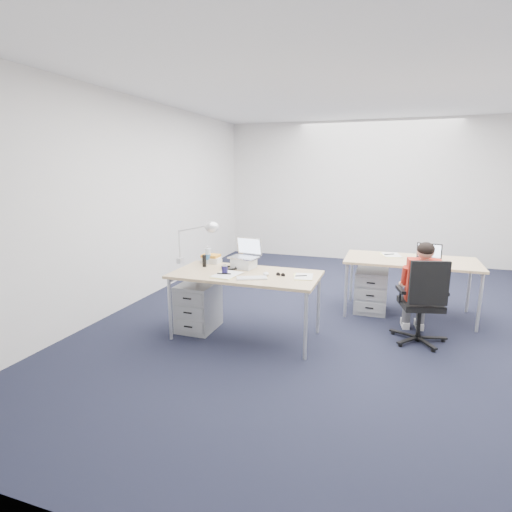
{
  "coord_description": "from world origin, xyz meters",
  "views": [
    {
      "loc": [
        0.36,
        -4.88,
        1.83
      ],
      "look_at": [
        -1.11,
        -0.57,
        0.85
      ],
      "focal_mm": 28.0,
      "sensor_mm": 36.0,
      "label": 1
    }
  ],
  "objects_px": {
    "drawer_pedestal_far": "(371,290)",
    "sunglasses": "(281,275)",
    "desk_near": "(245,277)",
    "drawer_pedestal_near": "(198,306)",
    "silver_laptop": "(244,254)",
    "wireless_keyboard": "(252,278)",
    "headphones": "(231,267)",
    "desk_far": "(411,263)",
    "far_cup": "(426,254)",
    "desk_lamp": "(192,242)",
    "office_chair": "(420,319)",
    "bear_figurine": "(233,262)",
    "book_stack": "(211,259)",
    "can_koozie": "(225,270)",
    "water_bottle": "(208,255)",
    "seated_person": "(420,289)",
    "computer_mouse": "(266,274)",
    "dark_laptop": "(428,252)"
  },
  "relations": [
    {
      "from": "drawer_pedestal_far",
      "to": "sunglasses",
      "type": "distance_m",
      "value": 1.65
    },
    {
      "from": "desk_near",
      "to": "drawer_pedestal_near",
      "type": "relative_size",
      "value": 2.91
    },
    {
      "from": "silver_laptop",
      "to": "wireless_keyboard",
      "type": "distance_m",
      "value": 0.5
    },
    {
      "from": "drawer_pedestal_near",
      "to": "headphones",
      "type": "relative_size",
      "value": 2.55
    },
    {
      "from": "drawer_pedestal_near",
      "to": "headphones",
      "type": "bearing_deg",
      "value": 16.64
    },
    {
      "from": "desk_far",
      "to": "far_cup",
      "type": "relative_size",
      "value": 18.39
    },
    {
      "from": "desk_near",
      "to": "silver_laptop",
      "type": "height_order",
      "value": "silver_laptop"
    },
    {
      "from": "headphones",
      "to": "sunglasses",
      "type": "relative_size",
      "value": 2.03
    },
    {
      "from": "desk_lamp",
      "to": "silver_laptop",
      "type": "bearing_deg",
      "value": 21.91
    },
    {
      "from": "office_chair",
      "to": "bear_figurine",
      "type": "relative_size",
      "value": 6.97
    },
    {
      "from": "bear_figurine",
      "to": "book_stack",
      "type": "relative_size",
      "value": 0.61
    },
    {
      "from": "silver_laptop",
      "to": "wireless_keyboard",
      "type": "relative_size",
      "value": 1.06
    },
    {
      "from": "bear_figurine",
      "to": "far_cup",
      "type": "relative_size",
      "value": 1.56
    },
    {
      "from": "can_koozie",
      "to": "bear_figurine",
      "type": "xyz_separation_m",
      "value": [
        -0.03,
        0.32,
        0.01
      ]
    },
    {
      "from": "wireless_keyboard",
      "to": "bear_figurine",
      "type": "xyz_separation_m",
      "value": [
        -0.36,
        0.39,
        0.06
      ]
    },
    {
      "from": "office_chair",
      "to": "far_cup",
      "type": "bearing_deg",
      "value": 71.74
    },
    {
      "from": "office_chair",
      "to": "water_bottle",
      "type": "xyz_separation_m",
      "value": [
        -2.42,
        -0.16,
        0.57
      ]
    },
    {
      "from": "wireless_keyboard",
      "to": "seated_person",
      "type": "bearing_deg",
      "value": 0.66
    },
    {
      "from": "water_bottle",
      "to": "book_stack",
      "type": "relative_size",
      "value": 0.95
    },
    {
      "from": "water_bottle",
      "to": "desk_far",
      "type": "bearing_deg",
      "value": 23.78
    },
    {
      "from": "sunglasses",
      "to": "can_koozie",
      "type": "bearing_deg",
      "value": -157.06
    },
    {
      "from": "book_stack",
      "to": "computer_mouse",
      "type": "bearing_deg",
      "value": -24.22
    },
    {
      "from": "drawer_pedestal_near",
      "to": "water_bottle",
      "type": "bearing_deg",
      "value": 86.99
    },
    {
      "from": "office_chair",
      "to": "desk_lamp",
      "type": "height_order",
      "value": "desk_lamp"
    },
    {
      "from": "desk_near",
      "to": "wireless_keyboard",
      "type": "height_order",
      "value": "wireless_keyboard"
    },
    {
      "from": "water_bottle",
      "to": "bear_figurine",
      "type": "distance_m",
      "value": 0.38
    },
    {
      "from": "drawer_pedestal_far",
      "to": "bear_figurine",
      "type": "height_order",
      "value": "bear_figurine"
    },
    {
      "from": "wireless_keyboard",
      "to": "water_bottle",
      "type": "bearing_deg",
      "value": 122.18
    },
    {
      "from": "desk_far",
      "to": "dark_laptop",
      "type": "distance_m",
      "value": 0.25
    },
    {
      "from": "drawer_pedestal_near",
      "to": "computer_mouse",
      "type": "relative_size",
      "value": 5.46
    },
    {
      "from": "drawer_pedestal_far",
      "to": "desk_lamp",
      "type": "height_order",
      "value": "desk_lamp"
    },
    {
      "from": "water_bottle",
      "to": "desk_near",
      "type": "bearing_deg",
      "value": -26.39
    },
    {
      "from": "office_chair",
      "to": "bear_figurine",
      "type": "distance_m",
      "value": 2.14
    },
    {
      "from": "bear_figurine",
      "to": "desk_lamp",
      "type": "xyz_separation_m",
      "value": [
        -0.53,
        -0.0,
        0.21
      ]
    },
    {
      "from": "desk_near",
      "to": "drawer_pedestal_far",
      "type": "relative_size",
      "value": 2.91
    },
    {
      "from": "headphones",
      "to": "book_stack",
      "type": "distance_m",
      "value": 0.41
    },
    {
      "from": "desk_near",
      "to": "headphones",
      "type": "bearing_deg",
      "value": 148.87
    },
    {
      "from": "silver_laptop",
      "to": "can_koozie",
      "type": "bearing_deg",
      "value": -96.04
    },
    {
      "from": "drawer_pedestal_far",
      "to": "wireless_keyboard",
      "type": "height_order",
      "value": "wireless_keyboard"
    },
    {
      "from": "drawer_pedestal_near",
      "to": "far_cup",
      "type": "relative_size",
      "value": 6.32
    },
    {
      "from": "desk_lamp",
      "to": "wireless_keyboard",
      "type": "bearing_deg",
      "value": -3.52
    },
    {
      "from": "wireless_keyboard",
      "to": "desk_lamp",
      "type": "bearing_deg",
      "value": 131.98
    },
    {
      "from": "office_chair",
      "to": "wireless_keyboard",
      "type": "bearing_deg",
      "value": -172.98
    },
    {
      "from": "desk_far",
      "to": "silver_laptop",
      "type": "relative_size",
      "value": 4.77
    },
    {
      "from": "desk_far",
      "to": "silver_laptop",
      "type": "distance_m",
      "value": 2.15
    },
    {
      "from": "headphones",
      "to": "computer_mouse",
      "type": "bearing_deg",
      "value": -34.58
    },
    {
      "from": "sunglasses",
      "to": "bear_figurine",
      "type": "bearing_deg",
      "value": 173.06
    },
    {
      "from": "drawer_pedestal_near",
      "to": "bear_figurine",
      "type": "height_order",
      "value": "bear_figurine"
    },
    {
      "from": "headphones",
      "to": "bear_figurine",
      "type": "bearing_deg",
      "value": 66.92
    },
    {
      "from": "drawer_pedestal_near",
      "to": "drawer_pedestal_far",
      "type": "xyz_separation_m",
      "value": [
        1.88,
        1.29,
        0.0
      ]
    }
  ]
}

